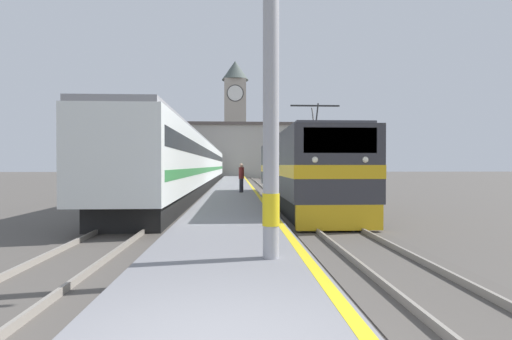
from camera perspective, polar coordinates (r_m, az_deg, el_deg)
The scene contains 10 objects.
ground_plane at distance 33.70m, azimuth -3.24°, elevation -2.97°, with size 200.00×200.00×0.00m, color #514C47.
platform at distance 28.69m, azimuth -3.29°, elevation -3.19°, with size 3.27×140.00×0.42m.
rail_track_near at distance 28.89m, azimuth 3.57°, elevation -3.52°, with size 2.84×140.00×0.16m.
rail_track_far at distance 28.92m, azimuth -10.01°, elevation -3.52°, with size 2.83×140.00×0.16m.
locomotive_train at distance 20.51m, azimuth 6.23°, elevation -0.09°, with size 2.92×16.09×4.62m.
passenger_train at distance 37.91m, azimuth -8.32°, elevation 0.79°, with size 2.92×52.66×4.14m.
catenary_mast at distance 7.61m, azimuth 2.86°, elevation 14.39°, with size 2.92×0.32×7.14m.
person_on_platform at distance 25.31m, azimuth -2.11°, elevation -1.01°, with size 0.34×0.34×1.84m.
clock_tower at distance 82.96m, azimuth -2.99°, elevation 7.96°, with size 5.47×5.47×23.63m.
station_building at distance 70.23m, azimuth -4.52°, elevation 2.75°, with size 25.65×8.97×9.35m.
Camera 1 is at (0.17, -3.63, 2.13)m, focal length 28.00 mm.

